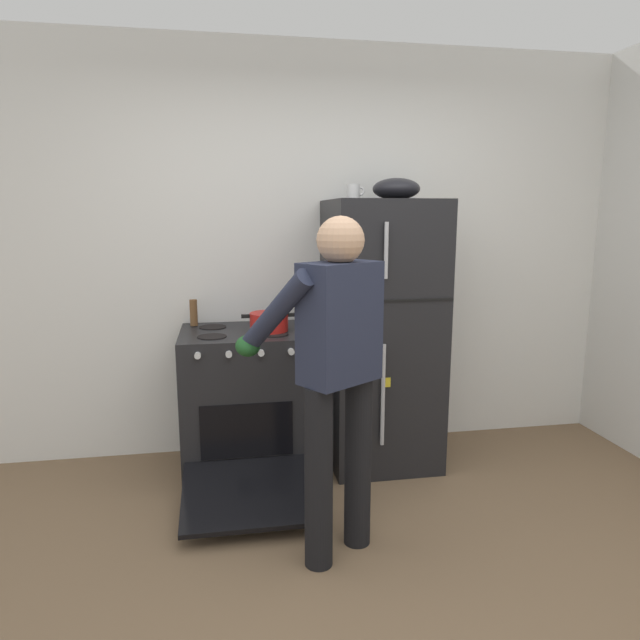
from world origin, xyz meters
name	(u,v)px	position (x,y,z in m)	size (l,w,h in m)	color
ground	(382,636)	(0.00, 0.00, 0.00)	(8.00, 8.00, 0.00)	brown
kitchen_wall_back	(306,253)	(0.00, 1.95, 1.35)	(6.00, 0.10, 2.70)	white
refrigerator	(381,334)	(0.43, 1.57, 0.85)	(0.68, 0.72, 1.69)	black
stove_range	(244,403)	(-0.45, 1.55, 0.44)	(0.76, 1.21, 0.90)	black
person_cook	(333,358)	(-0.08, 0.59, 0.96)	(0.68, 0.74, 1.60)	black
red_pot	(269,322)	(-0.29, 1.52, 0.96)	(0.33, 0.23, 0.11)	red
coffee_mug	(354,192)	(0.25, 1.62, 1.74)	(0.11, 0.08, 0.10)	silver
pepper_mill	(194,313)	(-0.75, 1.77, 0.99)	(0.05, 0.05, 0.17)	brown
mixing_bowl	(396,189)	(0.51, 1.57, 1.76)	(0.29, 0.29, 0.13)	black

